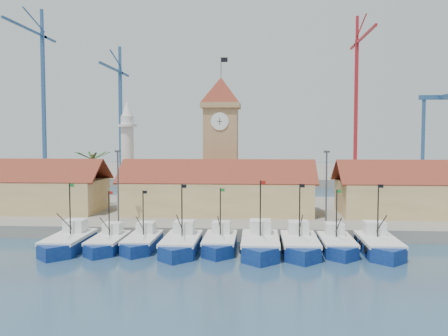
# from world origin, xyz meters

# --- Properties ---
(ground) EXTENTS (400.00, 400.00, 0.00)m
(ground) POSITION_xyz_m (0.00, 0.00, 0.00)
(ground) COLOR navy
(ground) RESTS_ON ground
(quay) EXTENTS (140.00, 32.00, 1.50)m
(quay) POSITION_xyz_m (0.00, 24.00, 0.75)
(quay) COLOR gray
(quay) RESTS_ON ground
(terminal) EXTENTS (240.00, 80.00, 2.00)m
(terminal) POSITION_xyz_m (0.00, 110.00, 1.00)
(terminal) COLOR gray
(terminal) RESTS_ON ground
(boat_0) EXTENTS (3.66, 10.04, 7.59)m
(boat_0) POSITION_xyz_m (-14.73, 1.94, 0.78)
(boat_0) COLOR navy
(boat_0) RESTS_ON ground
(boat_1) EXTENTS (3.22, 8.83, 6.68)m
(boat_1) POSITION_xyz_m (-10.58, 2.55, 0.69)
(boat_1) COLOR navy
(boat_1) RESTS_ON ground
(boat_2) EXTENTS (3.24, 8.87, 6.71)m
(boat_2) POSITION_xyz_m (-6.94, 3.15, 0.69)
(boat_2) COLOR navy
(boat_2) RESTS_ON ground
(boat_3) EXTENTS (3.65, 10.00, 7.56)m
(boat_3) POSITION_xyz_m (-2.47, 1.91, 0.78)
(boat_3) COLOR navy
(boat_3) RESTS_ON ground
(boat_4) EXTENTS (3.39, 9.29, 7.03)m
(boat_4) POSITION_xyz_m (1.56, 3.15, 0.73)
(boat_4) COLOR navy
(boat_4) RESTS_ON ground
(boat_5) EXTENTS (3.88, 10.63, 8.05)m
(boat_5) POSITION_xyz_m (5.89, 1.87, 0.83)
(boat_5) COLOR navy
(boat_5) RESTS_ON ground
(boat_6) EXTENTS (3.70, 10.14, 7.67)m
(boat_6) POSITION_xyz_m (10.04, 2.27, 0.79)
(boat_6) COLOR navy
(boat_6) RESTS_ON ground
(boat_7) EXTENTS (3.37, 9.23, 6.99)m
(boat_7) POSITION_xyz_m (14.03, 3.18, 0.72)
(boat_7) COLOR navy
(boat_7) RESTS_ON ground
(boat_8) EXTENTS (3.69, 10.10, 7.64)m
(boat_8) POSITION_xyz_m (18.30, 2.73, 0.79)
(boat_8) COLOR navy
(boat_8) RESTS_ON ground
(hall_center) EXTENTS (27.04, 10.13, 7.61)m
(hall_center) POSITION_xyz_m (0.00, 20.00, 3.99)
(hall_center) COLOR #E1BF7B
(hall_center) RESTS_ON quay
(clock_tower) EXTENTS (5.80, 5.80, 22.70)m
(clock_tower) POSITION_xyz_m (0.00, 26.00, 11.96)
(clock_tower) COLOR tan
(clock_tower) RESTS_ON quay
(minaret) EXTENTS (3.00, 3.00, 16.30)m
(minaret) POSITION_xyz_m (-15.00, 28.00, 9.73)
(minaret) COLOR silver
(minaret) RESTS_ON quay
(palm_tree) EXTENTS (5.60, 5.03, 8.39)m
(palm_tree) POSITION_xyz_m (-20.00, 26.00, 6.25)
(palm_tree) COLOR brown
(palm_tree) RESTS_ON quay
(lamp_posts) EXTENTS (80.70, 0.25, 9.03)m
(lamp_posts) POSITION_xyz_m (0.50, 12.00, 6.48)
(lamp_posts) COLOR #3F3F44
(lamp_posts) RESTS_ON quay
(crane_blue_far) EXTENTS (1.00, 34.26, 49.47)m
(crane_blue_far) POSITION_xyz_m (-60.98, 100.56, 29.54)
(crane_blue_far) COLOR #294F7F
(crane_blue_far) RESTS_ON terminal
(crane_blue_near) EXTENTS (1.00, 30.66, 38.90)m
(crane_blue_near) POSITION_xyz_m (-38.37, 106.80, 23.43)
(crane_blue_near) COLOR #294F7F
(crane_blue_near) RESTS_ON terminal
(crane_red_right) EXTENTS (1.00, 34.80, 46.56)m
(crane_red_right) POSITION_xyz_m (35.24, 103.41, 28.00)
(crane_red_right) COLOR #A71921
(crane_red_right) RESTS_ON terminal
(gantry) EXTENTS (13.00, 22.00, 23.20)m
(gantry) POSITION_xyz_m (62.00, 106.65, 20.04)
(gantry) COLOR #294F7F
(gantry) RESTS_ON terminal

